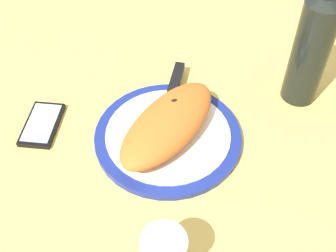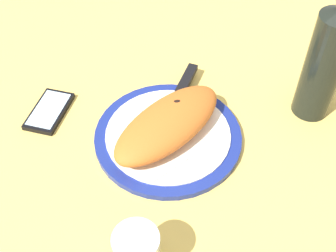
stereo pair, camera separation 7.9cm
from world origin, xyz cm
name	(u,v)px [view 2 (the right image)]	position (x,y,z in cm)	size (l,w,h in cm)	color
ground_plane	(168,144)	(0.00, 0.00, -1.50)	(150.00, 150.00, 3.00)	#DBB756
plate	(168,136)	(0.00, 0.00, 0.75)	(27.58, 27.58, 1.57)	navy
calzone	(168,122)	(0.26, 0.37, 4.23)	(25.75, 13.10, 5.30)	#C16023
fork	(194,153)	(0.20, -6.71, 1.77)	(15.79, 2.38, 0.40)	silver
knife	(181,91)	(9.22, 6.51, 2.06)	(21.47, 12.70, 1.20)	silver
smartphone	(49,111)	(-13.31, 20.62, 0.56)	(12.72, 11.36, 1.16)	black
wine_bottle	(325,61)	(26.42, -12.83, 12.32)	(7.13, 7.13, 29.78)	black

